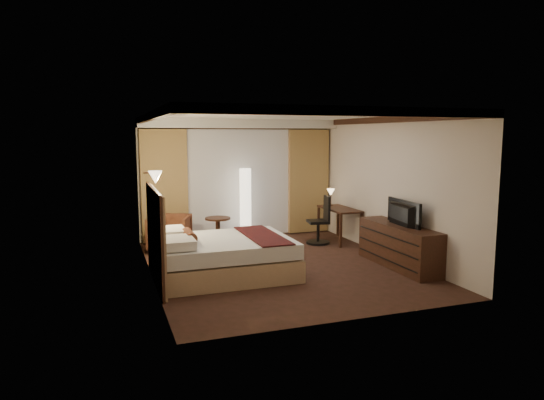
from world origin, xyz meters
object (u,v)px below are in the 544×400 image
object	(u,v)px
side_table	(218,231)
desk	(339,225)
floor_lamp	(245,204)
office_chair	(318,220)
bed	(225,257)
armchair	(170,231)
television	(399,208)
dresser	(399,246)

from	to	relation	value
side_table	desk	bearing A→B (deg)	-11.99
floor_lamp	office_chair	bearing A→B (deg)	-32.94
floor_lamp	office_chair	size ratio (longest dim) A/B	1.55
bed	side_table	world-z (taller)	bed
side_table	office_chair	bearing A→B (deg)	-16.27
side_table	desk	xyz separation A→B (m)	(2.62, -0.56, 0.08)
armchair	office_chair	distance (m)	3.15
bed	desk	bearing A→B (deg)	29.62
desk	television	world-z (taller)	television
side_table	desk	world-z (taller)	desk
side_table	television	bearing A→B (deg)	-46.37
side_table	television	world-z (taller)	television
desk	dresser	bearing A→B (deg)	-88.70
armchair	desk	world-z (taller)	armchair
bed	desk	size ratio (longest dim) A/B	1.85
armchair	office_chair	xyz separation A→B (m)	(3.12, -0.42, 0.12)
floor_lamp	desk	bearing A→B (deg)	-23.69
armchair	office_chair	size ratio (longest dim) A/B	0.77
television	floor_lamp	bearing A→B (deg)	36.58
bed	dresser	size ratio (longest dim) A/B	1.13
bed	dresser	bearing A→B (deg)	-8.99
desk	dresser	distance (m)	2.21
desk	bed	bearing A→B (deg)	-150.38
floor_lamp	television	xyz separation A→B (m)	(1.94, -3.05, 0.25)
bed	armchair	bearing A→B (deg)	106.78
desk	office_chair	size ratio (longest dim) A/B	1.14
floor_lamp	dresser	size ratio (longest dim) A/B	0.83
office_chair	television	size ratio (longest dim) A/B	1.00
office_chair	armchair	bearing A→B (deg)	-177.87
floor_lamp	dresser	distance (m)	3.66
bed	armchair	xyz separation A→B (m)	(-0.63, 2.10, 0.08)
armchair	desk	size ratio (longest dim) A/B	0.68
floor_lamp	television	size ratio (longest dim) A/B	1.54
bed	office_chair	xyz separation A→B (m)	(2.49, 1.67, 0.20)
desk	television	distance (m)	2.32
desk	armchair	bearing A→B (deg)	174.16
desk	dresser	xyz separation A→B (m)	(0.05, -2.21, 0.01)
side_table	floor_lamp	bearing A→B (deg)	22.04
television	armchair	bearing A→B (deg)	59.14
dresser	bed	bearing A→B (deg)	171.01
armchair	bed	bearing A→B (deg)	-52.60
bed	office_chair	size ratio (longest dim) A/B	2.11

